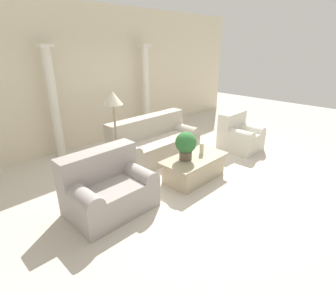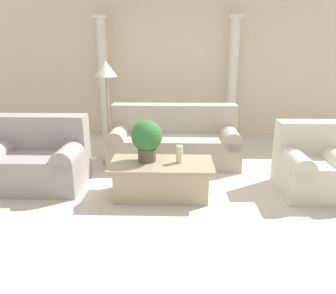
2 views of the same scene
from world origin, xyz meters
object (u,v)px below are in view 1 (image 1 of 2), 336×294
Objects in this scene: sofa_long at (154,142)px; floor_lamp at (114,106)px; loveseat at (108,188)px; armchair at (239,135)px; coffee_table at (194,168)px; potted_plant at (186,144)px.

floor_lamp is (-1.01, -0.07, 0.96)m from sofa_long.
loveseat is 3.53m from armchair.
floor_lamp is 3.07m from armchair.
armchair is (1.88, 0.18, 0.14)m from coffee_table.
coffee_table is 2.47× the size of potted_plant.
floor_lamp reaches higher than armchair.
coffee_table is 1.89m from armchair.
sofa_long is at bearing 74.76° from potted_plant.
loveseat is 1.68m from coffee_table.
armchair is at bearing -31.14° from sofa_long.
sofa_long is 1.39m from floor_lamp.
sofa_long is at bearing 27.43° from loveseat.
armchair is (2.75, -0.98, -0.96)m from floor_lamp.
armchair is (1.74, -1.05, -0.00)m from sofa_long.
floor_lamp is at bearing 160.29° from armchair.
floor_lamp is at bearing 126.76° from coffee_table.
potted_plant is at bearing -176.78° from armchair.
coffee_table is at bearing -96.43° from sofa_long.
floor_lamp reaches higher than potted_plant.
coffee_table is (1.64, -0.30, -0.14)m from loveseat.
armchair is at bearing 5.42° from coffee_table.
potted_plant is at bearing -105.24° from sofa_long.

